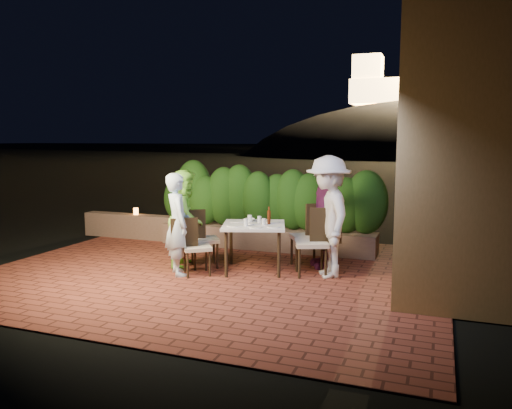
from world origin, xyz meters
The scene contains 32 objects.
ground centered at (0.00, 0.00, -0.02)m, with size 400.00×400.00×0.00m, color black.
terrace_floor centered at (0.00, 0.50, -0.07)m, with size 7.00×6.00×0.15m, color brown.
building_wall centered at (3.60, 2.00, 2.50)m, with size 1.60×5.00×5.00m, color olive.
window_pane centered at (2.82, 1.50, 2.00)m, with size 0.08×1.00×1.40m, color black.
window_frame centered at (2.81, 1.50, 2.00)m, with size 0.06×1.15×1.55m, color black.
planter centered at (0.20, 2.30, 0.20)m, with size 4.20×0.55×0.40m, color brown.
hedge centered at (0.20, 2.30, 0.95)m, with size 4.00×0.70×1.10m, color #1A4312, non-canonical shape.
parapet centered at (-2.80, 2.30, 0.25)m, with size 2.20×0.30×0.50m, color brown.
hill centered at (2.00, 60.00, -4.00)m, with size 52.00×40.00×22.00m, color black.
fortress centered at (2.00, 60.00, 10.50)m, with size 26.00×8.00×8.00m, color #FFCC7A, non-canonical shape.
dining_table centered at (0.57, 0.70, 0.38)m, with size 0.97×0.97×0.75m, color white, non-canonical shape.
plate_nw centered at (0.35, 0.43, 0.76)m, with size 0.24×0.24×0.01m, color white.
plate_sw centered at (0.23, 0.82, 0.76)m, with size 0.23×0.23×0.01m, color white.
plate_ne centered at (0.95, 0.55, 0.76)m, with size 0.21×0.21×0.01m, color white.
plate_se centered at (0.79, 0.96, 0.76)m, with size 0.22×0.22×0.01m, color white.
plate_centre centered at (0.55, 0.70, 0.76)m, with size 0.21×0.21×0.01m, color white.
plate_front centered at (0.70, 0.43, 0.76)m, with size 0.21×0.21×0.01m, color white.
glass_nw centered at (0.51, 0.50, 0.81)m, with size 0.07×0.07×0.11m, color silver.
glass_sw centered at (0.45, 0.84, 0.81)m, with size 0.07×0.07×0.12m, color silver.
glass_ne centered at (0.74, 0.69, 0.80)m, with size 0.06×0.06×0.10m, color silver.
glass_se centered at (0.60, 0.87, 0.80)m, with size 0.06×0.06×0.11m, color silver.
beer_bottle centered at (0.79, 0.79, 0.89)m, with size 0.05×0.05×0.28m, color #4B1E0C, non-canonical shape.
bowl centered at (0.39, 0.98, 0.77)m, with size 0.16×0.16×0.04m, color white.
chair_left_front centered at (-0.17, 0.18, 0.45)m, with size 0.41×0.41×0.89m, color black, non-canonical shape.
chair_left_back centered at (-0.27, 0.64, 0.48)m, with size 0.44×0.44×0.95m, color black, non-canonical shape.
chair_right_front centered at (1.48, 0.76, 0.52)m, with size 0.48×0.48×1.05m, color black, non-canonical shape.
chair_right_back centered at (1.30, 1.23, 0.52)m, with size 0.48×0.48×1.04m, color black, non-canonical shape.
diner_blue centered at (-0.45, 0.09, 0.79)m, with size 0.57×0.38×1.57m, color #C6E8FE.
diner_green centered at (-0.59, 0.63, 0.79)m, with size 0.77×0.60×1.59m, color #88E447.
diner_white centered at (1.73, 0.79, 0.92)m, with size 1.19×0.68×1.84m, color silver.
diner_purple centered at (1.57, 1.33, 0.90)m, with size 1.05×0.44×1.79m, color #66225A.
parapet_lamp centered at (-2.69, 2.30, 0.57)m, with size 0.10×0.10×0.14m, color orange.
Camera 1 is at (3.30, -6.55, 2.08)m, focal length 35.00 mm.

